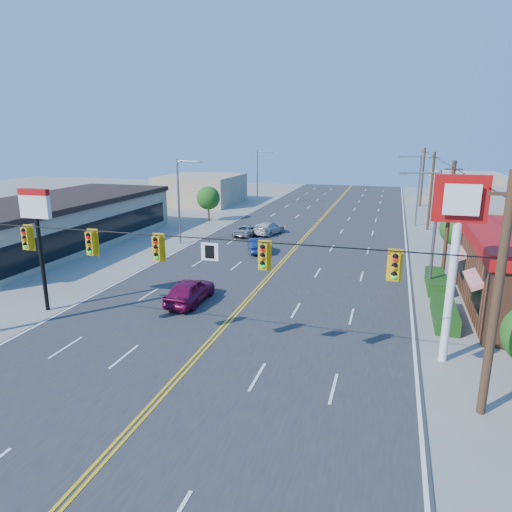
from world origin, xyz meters
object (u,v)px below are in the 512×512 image
(pizza_hut_sign, at_px, (37,224))
(car_white, at_px, (269,229))
(kfc_pylon, at_px, (457,232))
(car_silver, at_px, (247,231))
(car_blue, at_px, (257,245))
(car_magenta, at_px, (190,291))
(signal_span, at_px, (181,262))

(pizza_hut_sign, bearing_deg, car_white, 73.82)
(kfc_pylon, xyz_separation_m, car_silver, (-16.84, 23.06, -5.47))
(kfc_pylon, bearing_deg, car_blue, 129.75)
(car_magenta, xyz_separation_m, car_blue, (0.32, 13.35, -0.13))
(car_silver, bearing_deg, kfc_pylon, 131.73)
(signal_span, xyz_separation_m, kfc_pylon, (11.12, 4.00, 1.16))
(car_white, bearing_deg, kfc_pylon, 135.39)
(car_blue, xyz_separation_m, car_silver, (-2.86, 6.25, -0.06))
(car_white, bearing_deg, signal_span, 111.59)
(pizza_hut_sign, distance_m, car_blue, 19.17)
(car_blue, bearing_deg, car_white, -106.17)
(pizza_hut_sign, xyz_separation_m, car_white, (7.09, 24.43, -4.54))
(pizza_hut_sign, relative_size, car_white, 1.54)
(kfc_pylon, distance_m, car_blue, 22.52)
(pizza_hut_sign, xyz_separation_m, car_silver, (5.16, 23.06, -4.61))
(pizza_hut_sign, height_order, car_silver, pizza_hut_sign)
(pizza_hut_sign, height_order, car_magenta, pizza_hut_sign)
(pizza_hut_sign, bearing_deg, signal_span, -20.19)
(car_blue, bearing_deg, car_magenta, 65.52)
(pizza_hut_sign, distance_m, car_white, 25.84)
(pizza_hut_sign, distance_m, car_silver, 24.07)
(signal_span, relative_size, car_blue, 6.28)
(car_blue, distance_m, car_white, 7.68)
(car_white, relative_size, car_silver, 1.07)
(car_white, bearing_deg, car_silver, 49.36)
(car_white, bearing_deg, pizza_hut_sign, 87.82)
(car_white, distance_m, car_silver, 2.37)
(car_magenta, height_order, car_white, car_magenta)
(kfc_pylon, xyz_separation_m, car_white, (-14.91, 24.43, -5.40))
(kfc_pylon, bearing_deg, signal_span, -160.22)
(pizza_hut_sign, bearing_deg, car_magenta, 24.21)
(car_magenta, bearing_deg, car_white, -87.97)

